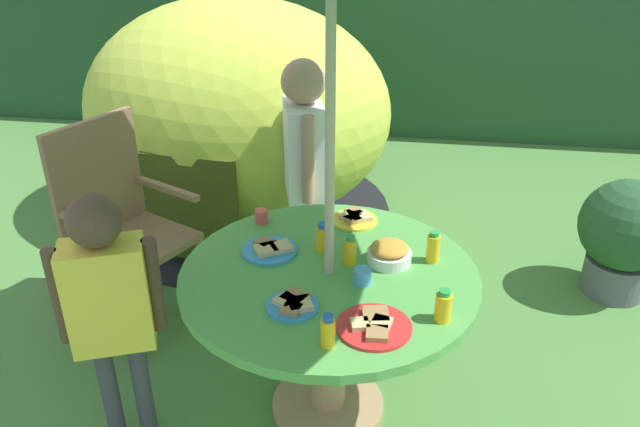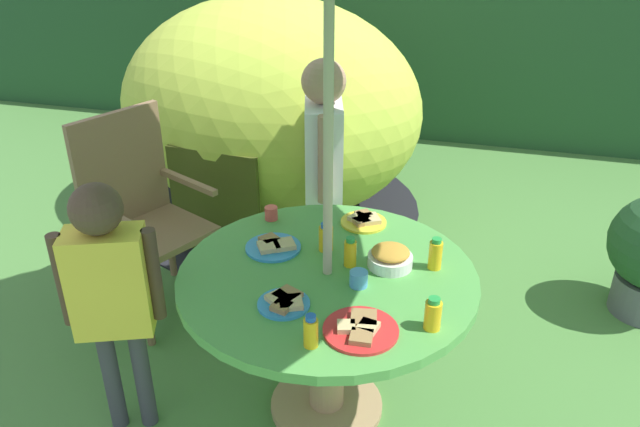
{
  "view_description": "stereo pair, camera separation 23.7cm",
  "coord_description": "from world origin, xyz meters",
  "px_view_note": "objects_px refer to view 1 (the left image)",
  "views": [
    {
      "loc": [
        0.27,
        -2.03,
        2.04
      ],
      "look_at": [
        -0.04,
        0.05,
        0.93
      ],
      "focal_mm": 35.11,
      "sensor_mm": 36.0,
      "label": 1
    },
    {
      "loc": [
        0.5,
        -1.99,
        2.04
      ],
      "look_at": [
        -0.04,
        0.05,
        0.93
      ],
      "focal_mm": 35.11,
      "sensor_mm": 36.0,
      "label": 2
    }
  ],
  "objects_px": {
    "juice_bottle_far_left": "(328,332)",
    "cup_far": "(261,216)",
    "child_in_yellow_shirt": "(108,296)",
    "plate_mid_left": "(354,218)",
    "juice_bottle_far_right": "(443,306)",
    "juice_bottle_near_right": "(323,237)",
    "snack_bowl": "(389,253)",
    "juice_bottle_mid_right": "(350,251)",
    "potted_plant": "(625,234)",
    "dome_tent": "(237,112)",
    "child_in_white_shirt": "(304,151)",
    "wooden_chair": "(117,216)",
    "plate_center_back": "(374,325)",
    "garden_table": "(329,303)",
    "juice_bottle_front_edge": "(433,248)",
    "plate_near_left": "(270,249)",
    "plate_center_front": "(293,304)",
    "cup_near": "(363,276)"
  },
  "relations": [
    {
      "from": "juice_bottle_far_left",
      "to": "cup_far",
      "type": "relative_size",
      "value": 1.99
    },
    {
      "from": "child_in_yellow_shirt",
      "to": "plate_mid_left",
      "type": "height_order",
      "value": "child_in_yellow_shirt"
    },
    {
      "from": "juice_bottle_far_right",
      "to": "child_in_yellow_shirt",
      "type": "bearing_deg",
      "value": -177.3
    },
    {
      "from": "juice_bottle_near_right",
      "to": "cup_far",
      "type": "relative_size",
      "value": 2.04
    },
    {
      "from": "snack_bowl",
      "to": "juice_bottle_mid_right",
      "type": "height_order",
      "value": "juice_bottle_mid_right"
    },
    {
      "from": "juice_bottle_far_left",
      "to": "juice_bottle_far_right",
      "type": "xyz_separation_m",
      "value": [
        0.37,
        0.19,
        0.0
      ]
    },
    {
      "from": "potted_plant",
      "to": "dome_tent",
      "type": "bearing_deg",
      "value": 163.6
    },
    {
      "from": "potted_plant",
      "to": "child_in_white_shirt",
      "type": "bearing_deg",
      "value": -173.06
    },
    {
      "from": "dome_tent",
      "to": "child_in_white_shirt",
      "type": "bearing_deg",
      "value": -50.9
    },
    {
      "from": "child_in_white_shirt",
      "to": "child_in_yellow_shirt",
      "type": "xyz_separation_m",
      "value": [
        -0.52,
        -1.2,
        -0.12
      ]
    },
    {
      "from": "wooden_chair",
      "to": "juice_bottle_far_right",
      "type": "relative_size",
      "value": 8.64
    },
    {
      "from": "plate_center_back",
      "to": "wooden_chair",
      "type": "bearing_deg",
      "value": 147.27
    },
    {
      "from": "garden_table",
      "to": "cup_far",
      "type": "distance_m",
      "value": 0.54
    },
    {
      "from": "child_in_yellow_shirt",
      "to": "juice_bottle_near_right",
      "type": "xyz_separation_m",
      "value": [
        0.72,
        0.46,
        0.04
      ]
    },
    {
      "from": "child_in_white_shirt",
      "to": "juice_bottle_mid_right",
      "type": "xyz_separation_m",
      "value": [
        0.33,
        -0.83,
        -0.07
      ]
    },
    {
      "from": "garden_table",
      "to": "juice_bottle_front_edge",
      "type": "xyz_separation_m",
      "value": [
        0.4,
        0.14,
        0.21
      ]
    },
    {
      "from": "child_in_white_shirt",
      "to": "juice_bottle_front_edge",
      "type": "bearing_deg",
      "value": 24.8
    },
    {
      "from": "potted_plant",
      "to": "juice_bottle_front_edge",
      "type": "bearing_deg",
      "value": -137.63
    },
    {
      "from": "snack_bowl",
      "to": "juice_bottle_near_right",
      "type": "xyz_separation_m",
      "value": [
        -0.28,
        0.06,
        0.02
      ]
    },
    {
      "from": "plate_near_left",
      "to": "plate_center_front",
      "type": "distance_m",
      "value": 0.4
    },
    {
      "from": "plate_center_back",
      "to": "juice_bottle_near_right",
      "type": "relative_size",
      "value": 2.1
    },
    {
      "from": "wooden_chair",
      "to": "snack_bowl",
      "type": "height_order",
      "value": "wooden_chair"
    },
    {
      "from": "plate_mid_left",
      "to": "juice_bottle_mid_right",
      "type": "bearing_deg",
      "value": -87.35
    },
    {
      "from": "child_in_yellow_shirt",
      "to": "plate_mid_left",
      "type": "bearing_deg",
      "value": 20.23
    },
    {
      "from": "child_in_white_shirt",
      "to": "plate_near_left",
      "type": "height_order",
      "value": "child_in_white_shirt"
    },
    {
      "from": "plate_center_front",
      "to": "juice_bottle_far_right",
      "type": "relative_size",
      "value": 1.55
    },
    {
      "from": "garden_table",
      "to": "dome_tent",
      "type": "xyz_separation_m",
      "value": [
        -0.85,
        1.8,
        0.16
      ]
    },
    {
      "from": "snack_bowl",
      "to": "plate_near_left",
      "type": "bearing_deg",
      "value": 178.9
    },
    {
      "from": "wooden_chair",
      "to": "plate_near_left",
      "type": "distance_m",
      "value": 0.98
    },
    {
      "from": "juice_bottle_far_left",
      "to": "juice_bottle_front_edge",
      "type": "distance_m",
      "value": 0.67
    },
    {
      "from": "garden_table",
      "to": "plate_center_front",
      "type": "relative_size",
      "value": 6.16
    },
    {
      "from": "plate_center_front",
      "to": "plate_near_left",
      "type": "bearing_deg",
      "value": 114.23
    },
    {
      "from": "juice_bottle_near_right",
      "to": "child_in_white_shirt",
      "type": "bearing_deg",
      "value": 105.38
    },
    {
      "from": "dome_tent",
      "to": "child_in_yellow_shirt",
      "type": "bearing_deg",
      "value": -82.54
    },
    {
      "from": "potted_plant",
      "to": "wooden_chair",
      "type": "bearing_deg",
      "value": -167.4
    },
    {
      "from": "plate_near_left",
      "to": "juice_bottle_front_edge",
      "type": "height_order",
      "value": "juice_bottle_front_edge"
    },
    {
      "from": "child_in_yellow_shirt",
      "to": "juice_bottle_far_left",
      "type": "distance_m",
      "value": 0.84
    },
    {
      "from": "snack_bowl",
      "to": "cup_near",
      "type": "relative_size",
      "value": 2.57
    },
    {
      "from": "plate_center_back",
      "to": "snack_bowl",
      "type": "bearing_deg",
      "value": 86.26
    },
    {
      "from": "plate_center_front",
      "to": "plate_center_back",
      "type": "height_order",
      "value": "same"
    },
    {
      "from": "snack_bowl",
      "to": "wooden_chair",
      "type": "bearing_deg",
      "value": 162.67
    },
    {
      "from": "dome_tent",
      "to": "wooden_chair",
      "type": "bearing_deg",
      "value": -97.41
    },
    {
      "from": "wooden_chair",
      "to": "juice_bottle_front_edge",
      "type": "xyz_separation_m",
      "value": [
        1.53,
        -0.39,
        0.19
      ]
    },
    {
      "from": "cup_far",
      "to": "juice_bottle_mid_right",
      "type": "bearing_deg",
      "value": -33.84
    },
    {
      "from": "child_in_yellow_shirt",
      "to": "cup_far",
      "type": "height_order",
      "value": "child_in_yellow_shirt"
    },
    {
      "from": "potted_plant",
      "to": "cup_far",
      "type": "height_order",
      "value": "cup_far"
    },
    {
      "from": "garden_table",
      "to": "juice_bottle_near_right",
      "type": "bearing_deg",
      "value": 106.52
    },
    {
      "from": "child_in_yellow_shirt",
      "to": "juice_bottle_front_edge",
      "type": "bearing_deg",
      "value": -0.62
    },
    {
      "from": "dome_tent",
      "to": "plate_center_front",
      "type": "distance_m",
      "value": 2.18
    },
    {
      "from": "plate_mid_left",
      "to": "juice_bottle_mid_right",
      "type": "relative_size",
      "value": 1.63
    }
  ]
}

